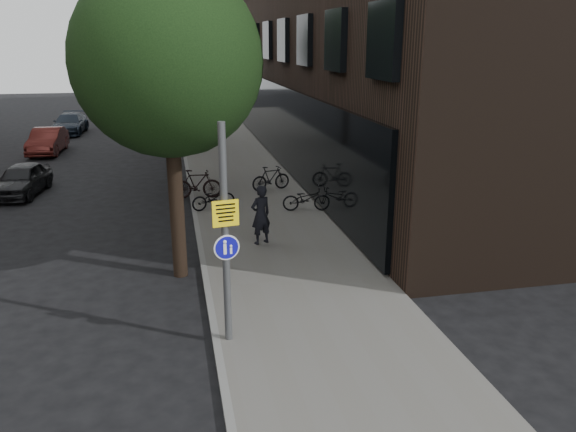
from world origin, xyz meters
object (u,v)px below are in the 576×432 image
object	(u,v)px
parked_car_near	(22,179)
pedestrian	(261,215)
signpost	(225,235)
parked_bike_facade_near	(306,199)

from	to	relation	value
parked_car_near	pedestrian	bearing A→B (deg)	-35.52
signpost	pedestrian	distance (m)	5.62
signpost	parked_bike_facade_near	size ratio (longest dim) A/B	2.62
parked_bike_facade_near	signpost	bearing A→B (deg)	165.04
pedestrian	parked_bike_facade_near	distance (m)	3.59
parked_car_near	parked_bike_facade_near	bearing A→B (deg)	-17.20
parked_bike_facade_near	parked_car_near	distance (m)	11.23
signpost	pedestrian	bearing A→B (deg)	65.49
pedestrian	parked_bike_facade_near	bearing A→B (deg)	-149.26
parked_bike_facade_near	pedestrian	bearing A→B (deg)	153.37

